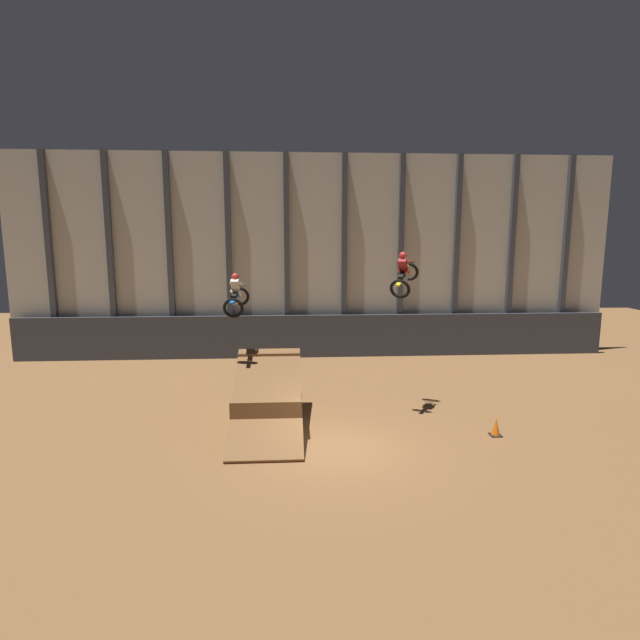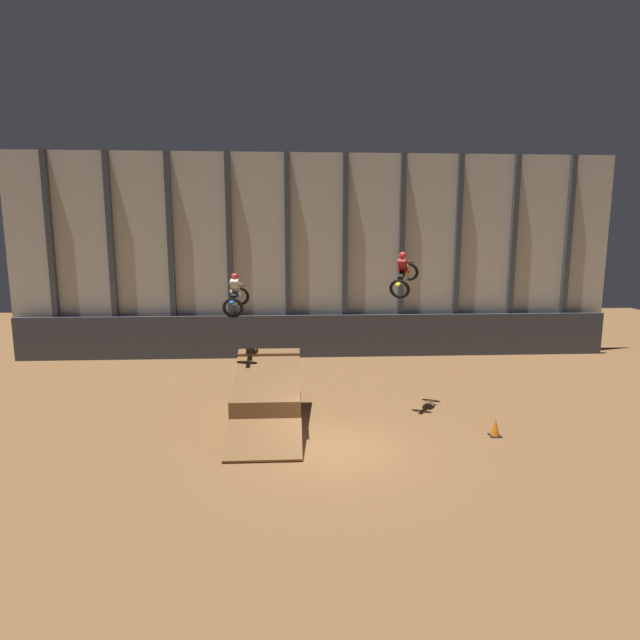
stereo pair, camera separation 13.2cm
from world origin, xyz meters
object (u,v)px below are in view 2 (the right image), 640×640
object	(u,v)px
dirt_ramp	(268,399)
rider_bike_right_air	(404,274)
rider_bike_left_air	(236,296)
traffic_cone_near_ramp	(495,428)

from	to	relation	value
dirt_ramp	rider_bike_right_air	size ratio (longest dim) A/B	2.77
dirt_ramp	rider_bike_left_air	size ratio (longest dim) A/B	2.77
rider_bike_right_air	traffic_cone_near_ramp	size ratio (longest dim) A/B	3.20
rider_bike_right_air	traffic_cone_near_ramp	xyz separation A→B (m)	(2.49, -2.66, -4.71)
dirt_ramp	rider_bike_right_air	distance (m)	6.47
rider_bike_left_air	rider_bike_right_air	bearing A→B (deg)	-0.94
dirt_ramp	rider_bike_left_air	world-z (taller)	rider_bike_left_air
rider_bike_right_air	traffic_cone_near_ramp	world-z (taller)	rider_bike_right_air
dirt_ramp	rider_bike_left_air	distance (m)	3.86
rider_bike_right_air	traffic_cone_near_ramp	distance (m)	5.96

